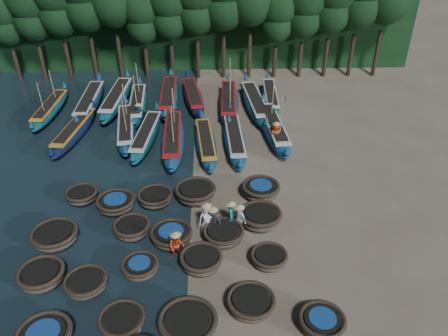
{
  "coord_description": "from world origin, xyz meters",
  "views": [
    {
      "loc": [
        1.13,
        -18.12,
        14.65
      ],
      "look_at": [
        1.84,
        2.58,
        1.3
      ],
      "focal_mm": 35.0,
      "sensor_mm": 36.0,
      "label": 1
    }
  ],
  "objects_px": {
    "long_boat_16": "(255,103)",
    "long_boat_17": "(270,97)",
    "coracle_7": "(188,324)",
    "fisherman_1": "(231,214)",
    "long_boat_10": "(90,102)",
    "long_boat_15": "(229,102)",
    "coracle_21": "(116,203)",
    "long_boat_13": "(169,96)",
    "long_boat_7": "(234,139)",
    "long_boat_5": "(173,138)",
    "long_boat_8": "(274,128)",
    "coracle_23": "(196,192)",
    "coracle_16": "(132,228)",
    "coracle_18": "(223,234)",
    "fisherman_3": "(213,220)",
    "coracle_15": "(55,236)",
    "long_boat_2": "(75,131)",
    "fisherman_5": "(139,113)",
    "coracle_22": "(155,197)",
    "coracle_12": "(140,267)",
    "long_boat_14": "(193,96)",
    "long_boat_11": "(117,99)",
    "coracle_10": "(42,275)",
    "coracle_17": "(171,235)",
    "coracle_19": "(260,217)",
    "coracle_8": "(251,303)",
    "coracle_14": "(269,258)",
    "fisherman_4": "(239,218)",
    "coracle_11": "(86,283)",
    "coracle_20": "(82,195)",
    "fisherman_0": "(207,218)",
    "long_boat_12": "(137,104)",
    "coracle_6": "(122,321)",
    "long_boat_6": "(206,143)",
    "long_boat_9": "(50,109)",
    "coracle_24": "(261,190)"
  },
  "relations": [
    {
      "from": "long_boat_16",
      "to": "long_boat_17",
      "type": "height_order",
      "value": "long_boat_16"
    },
    {
      "from": "coracle_7",
      "to": "fisherman_1",
      "type": "bearing_deg",
      "value": 72.15
    },
    {
      "from": "long_boat_10",
      "to": "long_boat_15",
      "type": "height_order",
      "value": "long_boat_15"
    },
    {
      "from": "coracle_21",
      "to": "fisherman_1",
      "type": "bearing_deg",
      "value": -16.48
    },
    {
      "from": "long_boat_13",
      "to": "long_boat_7",
      "type": "bearing_deg",
      "value": -56.37
    },
    {
      "from": "long_boat_5",
      "to": "long_boat_8",
      "type": "xyz_separation_m",
      "value": [
        6.92,
        1.22,
        -0.01
      ]
    },
    {
      "from": "coracle_23",
      "to": "long_boat_16",
      "type": "xyz_separation_m",
      "value": [
        4.37,
        11.48,
        0.11
      ]
    },
    {
      "from": "coracle_16",
      "to": "coracle_18",
      "type": "relative_size",
      "value": 0.88
    },
    {
      "from": "coracle_23",
      "to": "fisherman_3",
      "type": "relative_size",
      "value": 1.47
    },
    {
      "from": "coracle_15",
      "to": "long_boat_2",
      "type": "relative_size",
      "value": 0.3
    },
    {
      "from": "fisherman_5",
      "to": "coracle_22",
      "type": "bearing_deg",
      "value": 81.38
    },
    {
      "from": "coracle_12",
      "to": "long_boat_5",
      "type": "relative_size",
      "value": 0.23
    },
    {
      "from": "long_boat_14",
      "to": "fisherman_5",
      "type": "height_order",
      "value": "fisherman_5"
    },
    {
      "from": "long_boat_7",
      "to": "long_boat_8",
      "type": "xyz_separation_m",
      "value": [
        2.81,
        1.43,
        0.04
      ]
    },
    {
      "from": "coracle_23",
      "to": "long_boat_11",
      "type": "xyz_separation_m",
      "value": [
        -6.5,
        12.66,
        0.12
      ]
    },
    {
      "from": "long_boat_15",
      "to": "long_boat_17",
      "type": "bearing_deg",
      "value": 18.75
    },
    {
      "from": "long_boat_15",
      "to": "coracle_21",
      "type": "bearing_deg",
      "value": -115.42
    },
    {
      "from": "coracle_10",
      "to": "fisherman_5",
      "type": "distance_m",
      "value": 15.53
    },
    {
      "from": "long_boat_2",
      "to": "long_boat_11",
      "type": "bearing_deg",
      "value": 76.89
    },
    {
      "from": "coracle_17",
      "to": "fisherman_5",
      "type": "bearing_deg",
      "value": 103.85
    },
    {
      "from": "long_boat_10",
      "to": "coracle_19",
      "type": "bearing_deg",
      "value": -51.41
    },
    {
      "from": "long_boat_10",
      "to": "long_boat_7",
      "type": "bearing_deg",
      "value": -30.48
    },
    {
      "from": "coracle_8",
      "to": "coracle_21",
      "type": "distance_m",
      "value": 9.59
    },
    {
      "from": "long_boat_14",
      "to": "long_boat_16",
      "type": "height_order",
      "value": "long_boat_16"
    },
    {
      "from": "coracle_14",
      "to": "fisherman_4",
      "type": "height_order",
      "value": "fisherman_4"
    },
    {
      "from": "coracle_19",
      "to": "coracle_23",
      "type": "height_order",
      "value": "coracle_19"
    },
    {
      "from": "coracle_11",
      "to": "long_boat_16",
      "type": "bearing_deg",
      "value": 63.37
    },
    {
      "from": "coracle_17",
      "to": "coracle_23",
      "type": "height_order",
      "value": "coracle_23"
    },
    {
      "from": "coracle_20",
      "to": "long_boat_7",
      "type": "height_order",
      "value": "long_boat_7"
    },
    {
      "from": "long_boat_16",
      "to": "fisherman_1",
      "type": "bearing_deg",
      "value": -105.67
    },
    {
      "from": "coracle_7",
      "to": "fisherman_5",
      "type": "distance_m",
      "value": 18.57
    },
    {
      "from": "coracle_20",
      "to": "long_boat_2",
      "type": "xyz_separation_m",
      "value": [
        -2.23,
        7.43,
        0.12
      ]
    },
    {
      "from": "coracle_22",
      "to": "fisherman_0",
      "type": "distance_m",
      "value": 3.78
    },
    {
      "from": "coracle_14",
      "to": "coracle_16",
      "type": "relative_size",
      "value": 0.92
    },
    {
      "from": "long_boat_16",
      "to": "long_boat_12",
      "type": "bearing_deg",
      "value": 173.08
    },
    {
      "from": "coracle_6",
      "to": "long_boat_6",
      "type": "xyz_separation_m",
      "value": [
        3.26,
        13.89,
        0.1
      ]
    },
    {
      "from": "coracle_20",
      "to": "coracle_12",
      "type": "bearing_deg",
      "value": -54.83
    },
    {
      "from": "coracle_7",
      "to": "long_boat_7",
      "type": "relative_size",
      "value": 0.3
    },
    {
      "from": "coracle_8",
      "to": "coracle_15",
      "type": "distance_m",
      "value": 10.14
    },
    {
      "from": "long_boat_9",
      "to": "coracle_24",
      "type": "bearing_deg",
      "value": -34.07
    },
    {
      "from": "long_boat_16",
      "to": "fisherman_0",
      "type": "bearing_deg",
      "value": -110.19
    },
    {
      "from": "coracle_7",
      "to": "fisherman_1",
      "type": "height_order",
      "value": "fisherman_1"
    },
    {
      "from": "long_boat_9",
      "to": "long_boat_15",
      "type": "height_order",
      "value": "long_boat_15"
    },
    {
      "from": "long_boat_8",
      "to": "long_boat_14",
      "type": "relative_size",
      "value": 1.06
    },
    {
      "from": "coracle_15",
      "to": "coracle_23",
      "type": "height_order",
      "value": "coracle_23"
    },
    {
      "from": "coracle_22",
      "to": "long_boat_14",
      "type": "height_order",
      "value": "long_boat_14"
    },
    {
      "from": "coracle_6",
      "to": "long_boat_8",
      "type": "xyz_separation_m",
      "value": [
        7.98,
        15.72,
        0.18
      ]
    },
    {
      "from": "coracle_21",
      "to": "fisherman_3",
      "type": "distance_m",
      "value": 5.61
    },
    {
      "from": "coracle_7",
      "to": "long_boat_10",
      "type": "distance_m",
      "value": 22.44
    },
    {
      "from": "long_boat_5",
      "to": "long_boat_14",
      "type": "xyz_separation_m",
      "value": [
        1.18,
        6.91,
        -0.04
      ]
    }
  ]
}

